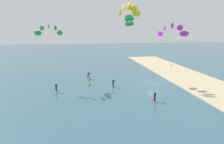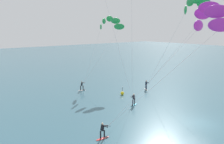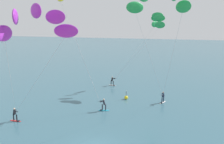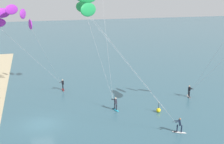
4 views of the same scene
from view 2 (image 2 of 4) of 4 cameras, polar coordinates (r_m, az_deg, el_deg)
name	(u,v)px [view 2 (image 2 of 4)]	position (r m, az deg, el deg)	size (l,w,h in m)	color
ground_plane	(199,123)	(29.22, 20.42, -11.53)	(240.00, 240.00, 0.00)	#386070
kitesurfer_nearshore	(205,21)	(23.00, 21.70, 11.44)	(10.79, 9.04, 13.04)	red
kitesurfer_mid_water	(194,9)	(34.16, 19.47, 14.25)	(5.95, 11.37, 14.97)	white
kitesurfer_downwind	(109,25)	(45.22, -0.78, 11.41)	(9.73, 5.99, 13.00)	white
marker_buoy	(122,93)	(38.17, 2.53, -5.16)	(0.56, 0.56, 1.38)	yellow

